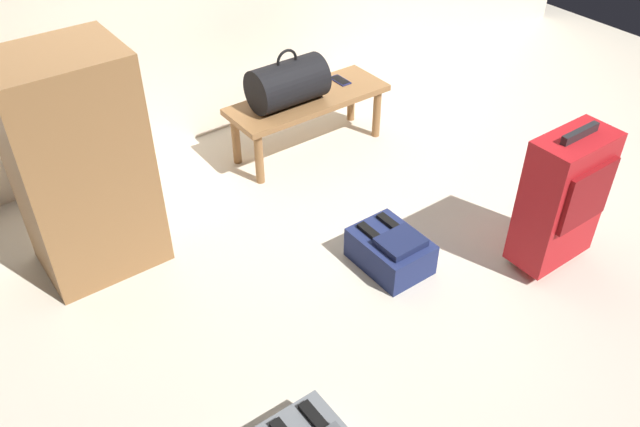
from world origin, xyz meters
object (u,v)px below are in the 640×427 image
(bench, at_px, (308,105))
(cell_phone, at_px, (340,80))
(backpack_navy, at_px, (391,250))
(suitcase_upright_red, at_px, (562,198))
(duffel_bag_black, at_px, (288,83))
(side_cabinet, at_px, (81,166))

(bench, distance_m, cell_phone, 0.29)
(bench, bearing_deg, backpack_navy, -105.24)
(suitcase_upright_red, xyz_separation_m, backpack_navy, (-0.65, 0.44, -0.29))
(cell_phone, bearing_deg, duffel_bag_black, -173.25)
(backpack_navy, bearing_deg, duffel_bag_black, 81.76)
(cell_phone, relative_size, suitcase_upright_red, 0.19)
(duffel_bag_black, height_order, side_cabinet, side_cabinet)
(cell_phone, height_order, suitcase_upright_red, suitcase_upright_red)
(suitcase_upright_red, relative_size, side_cabinet, 0.69)
(duffel_bag_black, distance_m, backpack_navy, 1.20)
(side_cabinet, bearing_deg, bench, 8.82)
(bench, relative_size, cell_phone, 6.94)
(backpack_navy, xyz_separation_m, side_cabinet, (-1.12, 0.90, 0.46))
(bench, xyz_separation_m, backpack_navy, (-0.31, -1.12, -0.21))
(duffel_bag_black, xyz_separation_m, cell_phone, (0.42, 0.05, -0.13))
(bench, height_order, suitcase_upright_red, suitcase_upright_red)
(duffel_bag_black, bearing_deg, cell_phone, 6.75)
(bench, bearing_deg, cell_phone, 10.14)
(backpack_navy, bearing_deg, suitcase_upright_red, -34.10)
(cell_phone, bearing_deg, side_cabinet, -170.97)
(duffel_bag_black, xyz_separation_m, side_cabinet, (-1.29, -0.22, 0.06))
(duffel_bag_black, xyz_separation_m, suitcase_upright_red, (0.49, -1.56, -0.11))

